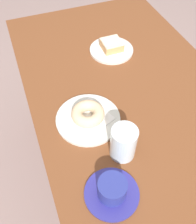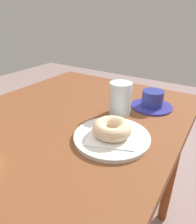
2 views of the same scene
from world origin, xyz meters
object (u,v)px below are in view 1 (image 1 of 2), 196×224
at_px(donut_sugar_ring, 88,114).
at_px(water_glass, 123,143).
at_px(plate_glazed_square, 111,50).
at_px(coffee_cup, 112,190).
at_px(donut_glazed_square, 112,45).
at_px(plate_sugar_ring, 88,119).

distance_m(donut_sugar_ring, water_glass, 0.17).
bearing_deg(water_glass, plate_glazed_square, 161.12).
height_order(plate_glazed_square, coffee_cup, coffee_cup).
bearing_deg(plate_glazed_square, coffee_cup, -22.53).
bearing_deg(water_glass, donut_glazed_square, 161.12).
distance_m(donut_glazed_square, plate_sugar_ring, 0.40).
xyz_separation_m(donut_sugar_ring, water_glass, (0.16, 0.06, 0.02)).
xyz_separation_m(plate_sugar_ring, donut_sugar_ring, (0.00, -0.00, 0.03)).
height_order(plate_glazed_square, donut_sugar_ring, donut_sugar_ring).
height_order(donut_glazed_square, coffee_cup, coffee_cup).
relative_size(donut_glazed_square, donut_sugar_ring, 0.73).
distance_m(donut_glazed_square, water_glass, 0.51).
bearing_deg(coffee_cup, water_glass, 143.71).
bearing_deg(donut_sugar_ring, donut_glazed_square, 145.69).
bearing_deg(plate_glazed_square, plate_sugar_ring, -34.31).
bearing_deg(donut_sugar_ring, plate_glazed_square, 145.69).
bearing_deg(coffee_cup, donut_glazed_square, 157.47).
relative_size(donut_glazed_square, water_glass, 0.72).
height_order(plate_glazed_square, water_glass, water_glass).
xyz_separation_m(donut_glazed_square, coffee_cup, (0.60, -0.25, -0.00)).
distance_m(plate_sugar_ring, water_glass, 0.18).
distance_m(plate_glazed_square, plate_sugar_ring, 0.39).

